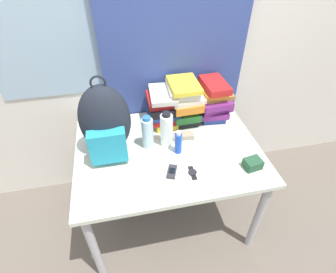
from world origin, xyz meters
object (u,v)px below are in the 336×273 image
backpack (105,123)px  sports_bottle (166,130)px  water_bottle (148,133)px  wristwatch (193,173)px  book_stack_right (213,100)px  sunscreen_bottle (178,143)px  camera_pouch (253,164)px  book_stack_center (184,101)px  sunglasses_case (182,136)px  cell_phone (172,172)px  book_stack_left (163,107)px

backpack → sports_bottle: (0.35, -0.01, -0.10)m
water_bottle → wristwatch: 0.37m
wristwatch → book_stack_right: bearing=60.6°
sunscreen_bottle → camera_pouch: 0.45m
sports_bottle → camera_pouch: sports_bottle is taller
book_stack_center → wristwatch: bearing=-98.4°
book_stack_right → water_bottle: bearing=-155.8°
water_bottle → sunglasses_case: (0.23, 0.03, -0.09)m
sports_bottle → cell_phone: size_ratio=2.20×
book_stack_right → sports_bottle: size_ratio=1.15×
camera_pouch → sunglasses_case: bearing=134.9°
sports_bottle → sunscreen_bottle: sports_bottle is taller
book_stack_right → sunscreen_bottle: size_ratio=1.73×
book_stack_left → sports_bottle: (-0.03, -0.23, -0.02)m
cell_phone → camera_pouch: size_ratio=1.02×
cell_phone → book_stack_right: bearing=50.2°
sunscreen_bottle → book_stack_left: bearing=96.0°
sports_bottle → book_stack_right: bearing=30.9°
sports_bottle → sunglasses_case: size_ratio=1.59×
book_stack_center → wristwatch: size_ratio=2.91×
cell_phone → sunglasses_case: size_ratio=0.72×
backpack → sunscreen_bottle: bearing=-13.9°
sports_bottle → camera_pouch: 0.56m
wristwatch → camera_pouch: bearing=-4.3°
book_stack_center → camera_pouch: size_ratio=2.83×
backpack → sunglasses_case: (0.47, 0.02, -0.20)m
book_stack_left → book_stack_right: book_stack_right is taller
cell_phone → wristwatch: size_ratio=1.05×
sports_bottle → sunscreen_bottle: size_ratio=1.50×
book_stack_center → water_bottle: (-0.29, -0.22, -0.06)m
book_stack_right → water_bottle: book_stack_right is taller
book_stack_right → sunscreen_bottle: book_stack_right is taller
sports_bottle → sunglasses_case: bearing=14.9°
sunglasses_case → camera_pouch: size_ratio=1.42×
book_stack_right → sunglasses_case: (-0.27, -0.20, -0.12)m
book_stack_left → book_stack_center: book_stack_center is taller
book_stack_center → sports_bottle: size_ratio=1.25×
book_stack_center → water_bottle: bearing=-142.2°
backpack → book_stack_center: bearing=22.2°
water_bottle → sports_bottle: size_ratio=0.93×
book_stack_center → sports_bottle: bearing=-127.2°
book_stack_right → sunglasses_case: 0.36m
book_stack_center → wristwatch: 0.54m
backpack → book_stack_left: size_ratio=1.95×
book_stack_right → wristwatch: size_ratio=2.67×
camera_pouch → wristwatch: (-0.36, 0.03, -0.02)m
water_bottle → camera_pouch: size_ratio=2.10×
backpack → camera_pouch: size_ratio=4.72×
water_bottle → book_stack_right: bearing=24.2°
wristwatch → cell_phone: bearing=166.2°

